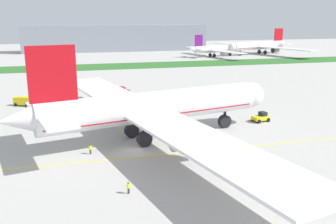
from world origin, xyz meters
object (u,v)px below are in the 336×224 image
object	(u,v)px
airliner_foreground	(151,108)
ground_crew_wingwalker_port	(215,131)
service_truck_catering_van	(119,92)
parked_airliner_far_outer	(260,46)
ground_crew_wingwalker_starboard	(90,148)
parked_airliner_far_right	(215,49)
pushback_tug	(261,117)
ground_crew_marshaller_front	(128,187)
service_truck_baggage_loader	(23,101)

from	to	relation	value
airliner_foreground	ground_crew_wingwalker_port	xyz separation A→B (m)	(13.08, -0.93, -5.41)
service_truck_catering_van	parked_airliner_far_outer	xyz separation A→B (m)	(106.09, 111.80, 3.78)
ground_crew_wingwalker_starboard	parked_airliner_far_right	size ratio (longest dim) A/B	0.03
pushback_tug	ground_crew_wingwalker_starboard	world-z (taller)	pushback_tug
ground_crew_marshaller_front	service_truck_baggage_loader	size ratio (longest dim) A/B	0.31
pushback_tug	service_truck_baggage_loader	xyz separation A→B (m)	(-53.97, 30.48, 0.41)
ground_crew_marshaller_front	service_truck_baggage_loader	world-z (taller)	service_truck_baggage_loader
airliner_foreground	ground_crew_marshaller_front	size ratio (longest dim) A/B	50.74
ground_crew_wingwalker_port	ground_crew_wingwalker_starboard	xyz separation A→B (m)	(-25.02, -4.30, 0.10)
airliner_foreground	ground_crew_wingwalker_starboard	world-z (taller)	airliner_foreground
service_truck_catering_van	parked_airliner_far_outer	distance (m)	154.17
parked_airliner_far_outer	service_truck_baggage_loader	bearing A→B (deg)	-138.71
parked_airliner_far_outer	ground_crew_wingwalker_port	bearing A→B (deg)	-120.97
pushback_tug	parked_airliner_far_outer	distance (m)	166.32
ground_crew_wingwalker_starboard	parked_airliner_far_right	bearing A→B (deg)	61.04
ground_crew_wingwalker_starboard	parked_airliner_far_outer	world-z (taller)	parked_airliner_far_outer
ground_crew_wingwalker_port	ground_crew_marshaller_front	bearing A→B (deg)	-134.98
parked_airliner_far_right	service_truck_baggage_loader	bearing A→B (deg)	-132.14
ground_crew_marshaller_front	pushback_tug	bearing A→B (deg)	38.84
parked_airliner_far_right	pushback_tug	bearing A→B (deg)	-107.67
ground_crew_wingwalker_port	parked_airliner_far_outer	bearing A→B (deg)	59.03
ground_crew_wingwalker_port	parked_airliner_far_right	bearing A→B (deg)	68.26
airliner_foreground	ground_crew_wingwalker_port	world-z (taller)	airliner_foreground
service_truck_baggage_loader	parked_airliner_far_outer	xyz separation A→B (m)	(132.29, 116.18, 4.02)
service_truck_catering_van	parked_airliner_far_right	world-z (taller)	parked_airliner_far_right
ground_crew_marshaller_front	ground_crew_wingwalker_starboard	xyz separation A→B (m)	(-3.99, 16.74, 0.04)
ground_crew_wingwalker_port	ground_crew_marshaller_front	distance (m)	29.74
ground_crew_wingwalker_port	service_truck_catering_van	bearing A→B (deg)	108.13
airliner_foreground	ground_crew_wingwalker_port	size ratio (longest dim) A/B	54.01
ground_crew_wingwalker_port	ground_crew_marshaller_front	xyz separation A→B (m)	(-21.02, -21.04, 0.06)
service_truck_baggage_loader	service_truck_catering_van	bearing A→B (deg)	9.51
service_truck_catering_van	parked_airliner_far_right	xyz separation A→B (m)	(72.08, 104.24, 2.82)
service_truck_baggage_loader	parked_airliner_far_right	size ratio (longest dim) A/B	0.10
ground_crew_wingwalker_port	service_truck_catering_van	size ratio (longest dim) A/B	0.24
service_truck_baggage_loader	parked_airliner_far_right	xyz separation A→B (m)	(98.29, 108.63, 3.06)
pushback_tug	ground_crew_wingwalker_starboard	distance (m)	40.67
ground_crew_marshaller_front	parked_airliner_far_outer	xyz separation A→B (m)	(113.35, 174.87, 4.42)
pushback_tug	service_truck_baggage_loader	distance (m)	61.99
service_truck_catering_van	ground_crew_marshaller_front	bearing A→B (deg)	-96.57
pushback_tug	parked_airliner_far_right	size ratio (longest dim) A/B	0.10
parked_airliner_far_right	ground_crew_wingwalker_starboard	bearing A→B (deg)	-118.96
ground_crew_wingwalker_port	parked_airliner_far_outer	world-z (taller)	parked_airliner_far_outer
airliner_foreground	service_truck_catering_van	xyz separation A→B (m)	(-0.68, 41.10, -4.71)
ground_crew_marshaller_front	service_truck_catering_van	xyz separation A→B (m)	(7.26, 63.08, 0.64)
airliner_foreground	service_truck_catering_van	size ratio (longest dim) A/B	13.00
airliner_foreground	ground_crew_marshaller_front	world-z (taller)	airliner_foreground
pushback_tug	parked_airliner_far_outer	world-z (taller)	parked_airliner_far_outer
airliner_foreground	pushback_tug	xyz separation A→B (m)	(27.09, 6.24, -5.36)
airliner_foreground	parked_airliner_far_outer	size ratio (longest dim) A/B	1.06
ground_crew_marshaller_front	airliner_foreground	bearing A→B (deg)	70.12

